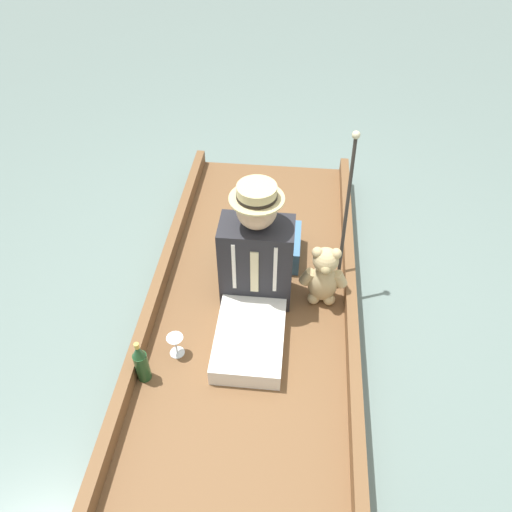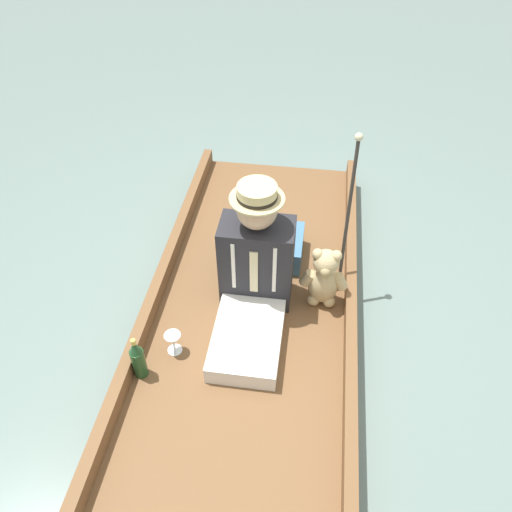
# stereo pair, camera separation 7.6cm
# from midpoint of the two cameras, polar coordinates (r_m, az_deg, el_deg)

# --- Properties ---
(ground_plane) EXTENTS (16.00, 16.00, 0.00)m
(ground_plane) POSITION_cam_midpoint_polar(r_m,az_deg,el_deg) (3.04, 0.36, -6.63)
(ground_plane) COLOR slate
(punt_boat) EXTENTS (1.19, 2.86, 0.22)m
(punt_boat) POSITION_cam_midpoint_polar(r_m,az_deg,el_deg) (2.99, 0.36, -5.78)
(punt_boat) COLOR brown
(punt_boat) RESTS_ON ground_plane
(seat_cushion) EXTENTS (0.48, 0.34, 0.16)m
(seat_cushion) POSITION_cam_midpoint_polar(r_m,az_deg,el_deg) (3.17, 1.65, 1.24)
(seat_cushion) COLOR teal
(seat_cushion) RESTS_ON punt_boat
(seated_person) EXTENTS (0.40, 0.78, 0.79)m
(seated_person) POSITION_cam_midpoint_polar(r_m,az_deg,el_deg) (2.71, 0.64, -1.83)
(seated_person) COLOR white
(seated_person) RESTS_ON punt_boat
(teddy_bear) EXTENTS (0.28, 0.16, 0.40)m
(teddy_bear) POSITION_cam_midpoint_polar(r_m,az_deg,el_deg) (2.84, 8.53, -2.55)
(teddy_bear) COLOR tan
(teddy_bear) RESTS_ON punt_boat
(wine_glass) EXTENTS (0.09, 0.09, 0.13)m
(wine_glass) POSITION_cam_midpoint_polar(r_m,az_deg,el_deg) (2.68, -8.67, -9.37)
(wine_glass) COLOR silver
(wine_glass) RESTS_ON punt_boat
(walking_cane) EXTENTS (0.04, 0.25, 0.94)m
(walking_cane) POSITION_cam_midpoint_polar(r_m,az_deg,el_deg) (2.78, 11.39, 5.66)
(walking_cane) COLOR #2D2823
(walking_cane) RESTS_ON punt_boat
(champagne_bottle) EXTENTS (0.07, 0.07, 0.28)m
(champagne_bottle) POSITION_cam_midpoint_polar(r_m,az_deg,el_deg) (2.60, -12.53, -11.38)
(champagne_bottle) COLOR #1E4723
(champagne_bottle) RESTS_ON punt_boat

